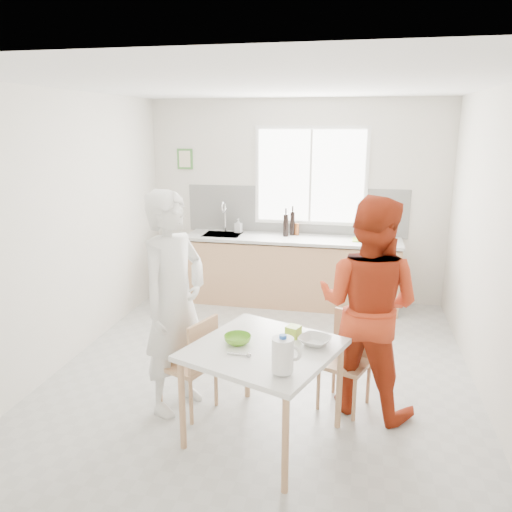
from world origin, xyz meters
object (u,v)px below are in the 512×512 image
at_px(milk_jug, 283,354).
at_px(chair_far, 348,355).
at_px(person_white, 174,303).
at_px(wine_bottle_b, 286,225).
at_px(dining_table, 264,357).
at_px(chair_left, 193,361).
at_px(bowl_green, 238,339).
at_px(wine_bottle_a, 292,223).
at_px(person_red, 368,306).
at_px(bowl_white, 315,341).

bearing_deg(milk_jug, chair_far, 88.62).
distance_m(person_white, wine_bottle_b, 2.83).
relative_size(dining_table, person_white, 0.68).
relative_size(chair_left, bowl_green, 4.10).
bearing_deg(wine_bottle_b, chair_far, -69.67).
height_order(chair_far, wine_bottle_a, wine_bottle_a).
height_order(chair_far, bowl_green, bowl_green).
bearing_deg(person_red, chair_far, 11.62).
xyz_separation_m(dining_table, milk_jug, (0.20, -0.38, 0.22)).
xyz_separation_m(dining_table, bowl_green, (-0.20, 0.02, 0.11)).
bearing_deg(person_red, dining_table, 59.74).
height_order(person_red, wine_bottle_b, person_red).
height_order(dining_table, bowl_green, bowl_green).
relative_size(dining_table, milk_jug, 4.94).
height_order(chair_left, bowl_green, chair_left).
distance_m(person_red, wine_bottle_a, 2.76).
xyz_separation_m(person_white, wine_bottle_b, (0.52, 2.78, 0.13)).
height_order(chair_left, wine_bottle_a, wine_bottle_a).
bearing_deg(wine_bottle_b, chair_left, -96.95).
bearing_deg(bowl_green, wine_bottle_a, 90.23).
bearing_deg(bowl_white, person_white, 171.30).
bearing_deg(dining_table, wine_bottle_b, 95.44).
distance_m(person_white, wine_bottle_a, 2.94).
distance_m(chair_left, bowl_green, 0.59).
xyz_separation_m(chair_left, milk_jug, (0.85, -0.62, 0.44)).
distance_m(person_red, bowl_white, 0.63).
xyz_separation_m(chair_far, wine_bottle_b, (-0.91, 2.45, 0.62)).
distance_m(chair_left, milk_jug, 1.14).
relative_size(person_white, wine_bottle_b, 6.27).
distance_m(person_white, milk_jug, 1.23).
xyz_separation_m(bowl_white, milk_jug, (-0.17, -0.50, 0.11)).
bearing_deg(milk_jug, chair_left, 164.57).
xyz_separation_m(dining_table, chair_far, (0.62, 0.64, -0.23)).
height_order(chair_far, wine_bottle_b, wine_bottle_b).
relative_size(person_white, bowl_white, 8.00).
xyz_separation_m(chair_left, wine_bottle_a, (0.42, 2.94, 0.61)).
bearing_deg(chair_left, bowl_white, 104.23).
bearing_deg(wine_bottle_b, milk_jug, -81.82).
distance_m(bowl_white, wine_bottle_b, 3.05).
bearing_deg(chair_far, wine_bottle_b, 131.10).
relative_size(person_red, wine_bottle_a, 5.75).
bearing_deg(bowl_green, person_white, 154.96).
distance_m(dining_table, chair_left, 0.72).
distance_m(person_white, person_red, 1.60).
xyz_separation_m(chair_left, person_red, (1.40, 0.37, 0.45)).
bearing_deg(dining_table, bowl_white, 19.03).
bearing_deg(bowl_white, chair_left, 173.46).
bearing_deg(dining_table, chair_far, 45.91).
xyz_separation_m(dining_table, chair_left, (-0.64, 0.24, -0.22)).
relative_size(chair_far, wine_bottle_a, 2.56).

